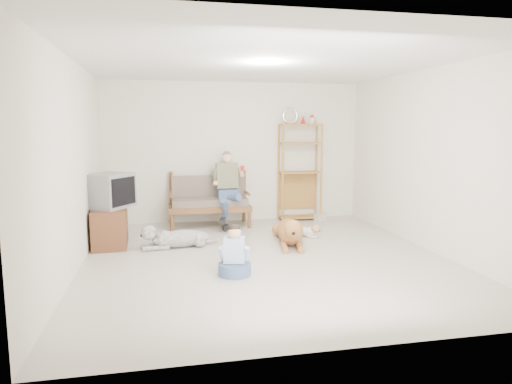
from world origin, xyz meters
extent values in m
plane|color=beige|center=(0.00, 0.00, 0.00)|extent=(5.50, 5.50, 0.00)
plane|color=white|center=(0.00, 0.00, 2.70)|extent=(5.50, 5.50, 0.00)
plane|color=silver|center=(0.00, 2.75, 1.35)|extent=(5.00, 0.00, 5.00)
plane|color=silver|center=(0.00, -2.75, 1.35)|extent=(5.00, 0.00, 5.00)
plane|color=silver|center=(-2.50, 0.00, 1.35)|extent=(0.00, 5.50, 5.50)
plane|color=silver|center=(2.50, 0.00, 1.35)|extent=(0.00, 5.50, 5.50)
cube|color=brown|center=(-0.55, 2.29, 0.35)|extent=(1.51, 0.72, 0.10)
cube|color=#6F6055|center=(-0.55, 2.29, 0.47)|extent=(1.39, 0.62, 0.13)
cube|color=#6F6055|center=(-0.55, 2.53, 0.70)|extent=(1.38, 0.14, 0.45)
cylinder|color=brown|center=(-0.55, 2.59, 0.90)|extent=(1.40, 0.07, 0.05)
cylinder|color=brown|center=(-1.25, 1.99, 0.15)|extent=(0.07, 0.07, 0.30)
cylinder|color=brown|center=(-1.25, 2.59, 0.47)|extent=(0.07, 0.07, 0.95)
cylinder|color=brown|center=(0.15, 1.99, 0.15)|extent=(0.07, 0.07, 0.30)
cylinder|color=brown|center=(0.15, 2.59, 0.47)|extent=(0.07, 0.07, 0.95)
cube|color=#44577D|center=(-0.22, 2.24, 0.60)|extent=(0.38, 0.36, 0.19)
cube|color=#706F4E|center=(-0.22, 2.34, 0.93)|extent=(0.40, 0.27, 0.50)
sphere|color=#DCA989|center=(-0.22, 2.31, 1.27)|extent=(0.20, 0.20, 0.20)
sphere|color=#5B5650|center=(-0.22, 2.33, 1.30)|extent=(0.18, 0.18, 0.18)
cylinder|color=red|center=(0.04, 2.13, 1.10)|extent=(0.07, 0.07, 0.09)
cube|color=#A76D34|center=(1.27, 2.55, 1.89)|extent=(0.81, 0.33, 0.03)
torus|color=silver|center=(1.06, 2.55, 2.05)|extent=(0.33, 0.05, 0.33)
cone|color=red|center=(1.32, 2.55, 1.98)|extent=(0.11, 0.11, 0.17)
cylinder|color=#A76D34|center=(0.88, 2.39, 0.95)|extent=(0.04, 0.04, 1.90)
cylinder|color=#A76D34|center=(0.88, 2.71, 0.95)|extent=(0.04, 0.04, 1.90)
cylinder|color=#A76D34|center=(1.67, 2.39, 0.95)|extent=(0.04, 0.04, 1.90)
cylinder|color=#A76D34|center=(1.67, 2.71, 0.95)|extent=(0.04, 0.04, 1.90)
cube|color=white|center=(1.65, 2.36, 0.07)|extent=(0.26, 0.22, 0.14)
cube|color=brown|center=(-2.22, 1.17, 0.30)|extent=(0.53, 0.92, 0.60)
cube|color=brown|center=(-2.46, 0.95, 0.30)|extent=(0.03, 0.40, 0.50)
cube|color=brown|center=(-2.46, 1.39, 0.30)|extent=(0.03, 0.40, 0.50)
cube|color=slate|center=(-2.20, 1.17, 0.87)|extent=(0.78, 0.82, 0.53)
cube|color=black|center=(-1.99, 1.03, 0.87)|extent=(0.32, 0.46, 0.43)
cube|color=white|center=(-1.25, 2.73, 0.30)|extent=(0.12, 0.02, 0.08)
ellipsoid|color=#AF743C|center=(0.58, 0.86, 0.17)|extent=(0.59, 1.15, 0.34)
sphere|color=#AF743C|center=(0.52, 0.53, 0.20)|extent=(0.34, 0.34, 0.34)
sphere|color=#AF743C|center=(0.47, 0.26, 0.34)|extent=(0.27, 0.27, 0.27)
ellipsoid|color=#AF743C|center=(0.45, 0.14, 0.32)|extent=(0.15, 0.21, 0.10)
cylinder|color=#AF743C|center=(0.69, 1.40, 0.07)|extent=(0.12, 0.44, 0.06)
ellipsoid|color=#AF743C|center=(0.38, 0.31, 0.34)|extent=(0.08, 0.10, 0.13)
ellipsoid|color=#AF743C|center=(0.57, 0.27, 0.34)|extent=(0.08, 0.10, 0.13)
ellipsoid|color=white|center=(-1.14, 0.85, 0.13)|extent=(0.92, 0.43, 0.27)
sphere|color=white|center=(-1.41, 0.81, 0.15)|extent=(0.27, 0.27, 0.27)
sphere|color=white|center=(-1.63, 0.78, 0.27)|extent=(0.23, 0.23, 0.23)
ellipsoid|color=white|center=(-1.73, 0.77, 0.24)|extent=(0.18, 0.12, 0.09)
cylinder|color=white|center=(-0.71, 0.92, 0.05)|extent=(0.33, 0.21, 0.04)
ellipsoid|color=white|center=(-1.62, 0.86, 0.27)|extent=(0.08, 0.06, 0.11)
ellipsoid|color=white|center=(-1.59, 0.71, 0.27)|extent=(0.08, 0.06, 0.11)
ellipsoid|color=silver|center=(0.94, 1.15, 0.08)|extent=(0.40, 0.41, 0.16)
sphere|color=silver|center=(1.02, 1.07, 0.09)|extent=(0.16, 0.16, 0.16)
sphere|color=tan|center=(1.08, 1.00, 0.16)|extent=(0.14, 0.14, 0.14)
ellipsoid|color=tan|center=(1.13, 0.95, 0.14)|extent=(0.11, 0.12, 0.05)
cylinder|color=silver|center=(0.80, 1.30, 0.03)|extent=(0.15, 0.09, 0.02)
cone|color=tan|center=(1.04, 0.97, 0.20)|extent=(0.04, 0.04, 0.05)
cone|color=tan|center=(1.11, 1.04, 0.20)|extent=(0.04, 0.04, 0.05)
torus|color=red|center=(1.07, 1.01, 0.14)|extent=(0.13, 0.13, 0.02)
cylinder|color=#44577D|center=(-0.55, -0.65, 0.08)|extent=(0.41, 0.41, 0.15)
cube|color=#AABCCC|center=(-0.55, -0.63, 0.32)|extent=(0.29, 0.22, 0.32)
sphere|color=#DCA989|center=(-0.55, -0.65, 0.54)|extent=(0.17, 0.17, 0.17)
sphere|color=black|center=(-0.55, -0.64, 0.57)|extent=(0.16, 0.16, 0.16)
camera|label=1|loc=(-1.39, -6.10, 1.83)|focal=32.00mm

